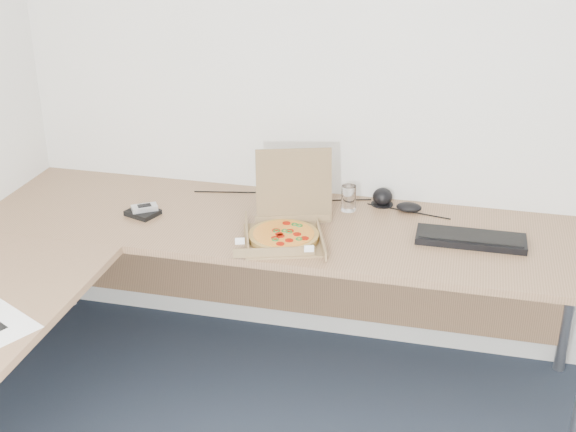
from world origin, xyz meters
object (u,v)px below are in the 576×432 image
(keyboard, at_px, (471,239))
(wallet, at_px, (143,213))
(pizza_box, at_px, (285,230))
(desk, at_px, (170,269))
(drinking_glass, at_px, (349,198))

(keyboard, height_order, wallet, keyboard)
(pizza_box, height_order, wallet, pizza_box)
(pizza_box, relative_size, wallet, 2.88)
(pizza_box, xyz_separation_m, wallet, (-0.63, 0.08, -0.03))
(wallet, bearing_deg, desk, -34.13)
(desk, relative_size, pizza_box, 7.04)
(desk, xyz_separation_m, keyboard, (1.07, 0.43, 0.04))
(drinking_glass, height_order, wallet, drinking_glass)
(drinking_glass, bearing_deg, wallet, -163.13)
(desk, relative_size, drinking_glass, 22.82)
(pizza_box, height_order, drinking_glass, pizza_box)
(drinking_glass, relative_size, wallet, 0.89)
(drinking_glass, bearing_deg, pizza_box, -120.72)
(keyboard, bearing_deg, wallet, -177.62)
(desk, height_order, drinking_glass, drinking_glass)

